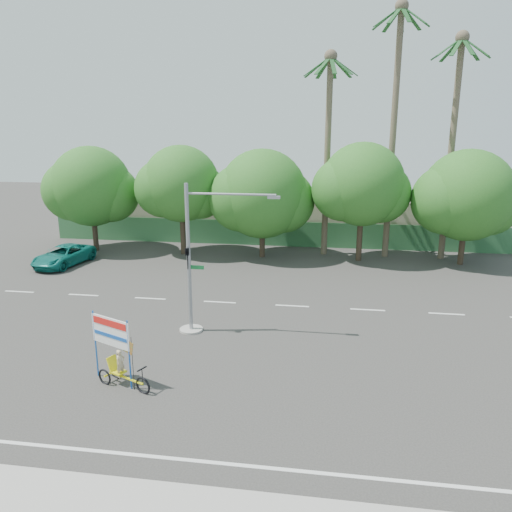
# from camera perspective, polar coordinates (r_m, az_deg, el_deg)

# --- Properties ---
(ground) EXTENTS (120.00, 120.00, 0.00)m
(ground) POSITION_cam_1_polar(r_m,az_deg,el_deg) (20.14, -3.51, -13.39)
(ground) COLOR #33302D
(ground) RESTS_ON ground
(fence) EXTENTS (38.00, 0.08, 2.00)m
(fence) POSITION_cam_1_polar(r_m,az_deg,el_deg) (39.94, 2.81, 2.56)
(fence) COLOR #336B3D
(fence) RESTS_ON ground
(building_left) EXTENTS (12.00, 8.00, 4.00)m
(building_left) POSITION_cam_1_polar(r_m,az_deg,el_deg) (46.09, -9.12, 5.32)
(building_left) COLOR beige
(building_left) RESTS_ON ground
(building_right) EXTENTS (14.00, 8.00, 3.60)m
(building_right) POSITION_cam_1_polar(r_m,az_deg,el_deg) (44.22, 13.82, 4.41)
(building_right) COLOR beige
(building_right) RESTS_ON ground
(tree_far_left) EXTENTS (7.14, 6.00, 7.96)m
(tree_far_left) POSITION_cam_1_polar(r_m,az_deg,el_deg) (39.86, -18.36, 7.29)
(tree_far_left) COLOR #473828
(tree_far_left) RESTS_ON ground
(tree_left) EXTENTS (6.66, 5.60, 8.07)m
(tree_left) POSITION_cam_1_polar(r_m,az_deg,el_deg) (37.22, -8.62, 7.84)
(tree_left) COLOR #473828
(tree_left) RESTS_ON ground
(tree_center) EXTENTS (7.62, 6.40, 7.85)m
(tree_center) POSITION_cam_1_polar(r_m,az_deg,el_deg) (36.02, 0.65, 6.82)
(tree_center) COLOR #473828
(tree_center) RESTS_ON ground
(tree_right) EXTENTS (6.90, 5.80, 8.36)m
(tree_right) POSITION_cam_1_polar(r_m,az_deg,el_deg) (35.66, 11.97, 7.67)
(tree_right) COLOR #473828
(tree_right) RESTS_ON ground
(tree_far_right) EXTENTS (7.38, 6.20, 7.94)m
(tree_far_right) POSITION_cam_1_polar(r_m,az_deg,el_deg) (36.83, 22.91, 6.11)
(tree_far_right) COLOR #473828
(tree_far_right) RESTS_ON ground
(palm_tall) EXTENTS (3.73, 3.79, 17.45)m
(palm_tall) POSITION_cam_1_polar(r_m,az_deg,el_deg) (37.08, 15.57, 15.83)
(palm_tall) COLOR #70604C
(palm_tall) RESTS_ON ground
(palm_mid) EXTENTS (3.73, 3.79, 15.45)m
(palm_mid) POSITION_cam_1_polar(r_m,az_deg,el_deg) (37.74, 21.66, 13.69)
(palm_mid) COLOR #70604C
(palm_mid) RESTS_ON ground
(palm_short) EXTENTS (3.73, 3.79, 14.45)m
(palm_short) POSITION_cam_1_polar(r_m,az_deg,el_deg) (36.84, 8.23, 13.72)
(palm_short) COLOR #70604C
(palm_short) RESTS_ON ground
(traffic_signal) EXTENTS (4.72, 1.10, 7.00)m
(traffic_signal) POSITION_cam_1_polar(r_m,az_deg,el_deg) (23.11, -6.93, -1.85)
(traffic_signal) COLOR gray
(traffic_signal) RESTS_ON ground
(trike_billboard) EXTENTS (2.59, 1.33, 2.76)m
(trike_billboard) POSITION_cam_1_polar(r_m,az_deg,el_deg) (19.65, -15.55, -11.07)
(trike_billboard) COLOR black
(trike_billboard) RESTS_ON ground
(pickup_truck) EXTENTS (3.07, 5.21, 1.36)m
(pickup_truck) POSITION_cam_1_polar(r_m,az_deg,el_deg) (37.03, -21.12, 0.05)
(pickup_truck) COLOR #0F6E63
(pickup_truck) RESTS_ON ground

